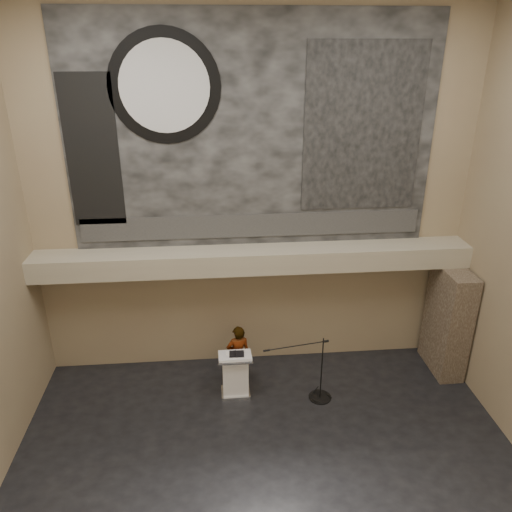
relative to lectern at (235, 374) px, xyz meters
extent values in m
plane|color=black|center=(0.53, -2.55, -0.55)|extent=(10.00, 10.00, 0.00)
cube|color=#877155|center=(0.53, 1.45, 3.70)|extent=(10.00, 0.02, 8.50)
cube|color=#877155|center=(0.53, -6.55, 3.70)|extent=(10.00, 0.02, 8.50)
cube|color=gray|center=(0.53, 1.05, 2.40)|extent=(10.00, 0.80, 0.50)
cylinder|color=#B2893D|center=(-1.07, 1.00, 2.12)|extent=(0.04, 0.04, 0.06)
cylinder|color=#B2893D|center=(2.43, 1.00, 2.12)|extent=(0.04, 0.04, 0.06)
cube|color=black|center=(0.53, 1.42, 5.15)|extent=(8.00, 0.05, 5.00)
cube|color=#2D2D2D|center=(0.53, 1.38, 3.10)|extent=(7.76, 0.02, 0.55)
cylinder|color=black|center=(-1.27, 1.38, 6.15)|extent=(2.30, 0.02, 2.30)
cylinder|color=silver|center=(-1.27, 1.36, 6.15)|extent=(1.84, 0.02, 1.84)
cube|color=black|center=(2.93, 1.38, 5.25)|extent=(2.60, 0.02, 3.60)
cube|color=black|center=(-2.87, 1.38, 4.85)|extent=(1.10, 0.02, 3.20)
cube|color=#423528|center=(5.18, 0.60, 0.80)|extent=(0.60, 1.40, 2.70)
cube|color=silver|center=(0.00, 0.00, -0.51)|extent=(0.66, 0.51, 0.08)
cube|color=white|center=(0.00, 0.00, 0.01)|extent=(0.58, 0.41, 0.96)
cube|color=white|center=(0.00, -0.02, 0.52)|extent=(0.74, 0.53, 0.13)
cube|color=black|center=(0.04, -0.04, 0.56)|extent=(0.34, 0.28, 0.04)
cube|color=white|center=(-0.08, -0.02, 0.55)|extent=(0.25, 0.33, 0.00)
imported|color=white|center=(0.10, 0.44, 0.22)|extent=(0.61, 0.45, 1.54)
cylinder|color=black|center=(1.93, -0.31, -0.54)|extent=(0.52, 0.52, 0.02)
cylinder|color=black|center=(1.93, -0.31, 0.25)|extent=(0.03, 0.03, 1.60)
cylinder|color=black|center=(1.29, -0.42, 0.96)|extent=(1.42, 0.27, 0.02)
camera|label=1|loc=(-0.36, -9.39, 7.01)|focal=35.00mm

